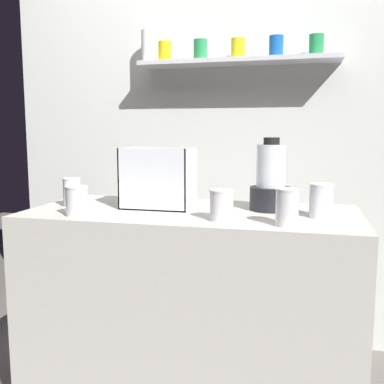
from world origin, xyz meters
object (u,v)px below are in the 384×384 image
(juice_cup_pomegranate_far_left, at_px, (72,194))
(juice_cup_carrot_right, at_px, (287,209))
(juice_cup_carrot_left, at_px, (77,202))
(juice_cup_mango_far_right, at_px, (321,203))
(blender_pitcher, at_px, (271,182))
(juice_cup_orange_middle, at_px, (222,207))
(carrot_display_bin, at_px, (157,188))

(juice_cup_pomegranate_far_left, relative_size, juice_cup_carrot_right, 0.95)
(juice_cup_carrot_left, xyz_separation_m, juice_cup_mango_far_right, (0.95, 0.20, 0.00))
(juice_cup_carrot_right, height_order, juice_cup_mango_far_right, juice_cup_carrot_right)
(juice_cup_carrot_left, bearing_deg, blender_pitcher, 23.34)
(juice_cup_carrot_left, relative_size, juice_cup_orange_middle, 1.01)
(juice_cup_carrot_right, bearing_deg, carrot_display_bin, 154.93)
(juice_cup_pomegranate_far_left, xyz_separation_m, juice_cup_carrot_right, (0.95, -0.19, 0.00))
(juice_cup_carrot_right, bearing_deg, juice_cup_orange_middle, 170.46)
(juice_cup_pomegranate_far_left, height_order, juice_cup_carrot_left, juice_cup_pomegranate_far_left)
(juice_cup_carrot_left, relative_size, juice_cup_mango_far_right, 0.89)
(blender_pitcher, distance_m, juice_cup_orange_middle, 0.32)
(juice_cup_orange_middle, bearing_deg, juice_cup_carrot_right, -9.54)
(juice_cup_carrot_left, bearing_deg, juice_cup_orange_middle, 4.61)
(juice_cup_orange_middle, height_order, juice_cup_mango_far_right, juice_cup_mango_far_right)
(blender_pitcher, height_order, juice_cup_mango_far_right, blender_pitcher)
(blender_pitcher, bearing_deg, carrot_display_bin, -174.93)
(juice_cup_carrot_left, distance_m, juice_cup_orange_middle, 0.58)
(juice_cup_mango_far_right, bearing_deg, carrot_display_bin, 173.61)
(juice_cup_pomegranate_far_left, bearing_deg, carrot_display_bin, 11.90)
(blender_pitcher, relative_size, juice_cup_carrot_left, 2.60)
(juice_cup_carrot_right, bearing_deg, blender_pitcher, 104.61)
(juice_cup_mango_far_right, bearing_deg, juice_cup_orange_middle, -157.71)
(carrot_display_bin, height_order, juice_cup_carrot_left, carrot_display_bin)
(blender_pitcher, bearing_deg, juice_cup_carrot_left, -156.66)
(blender_pitcher, height_order, juice_cup_orange_middle, blender_pitcher)
(juice_cup_orange_middle, height_order, juice_cup_carrot_right, juice_cup_carrot_right)
(carrot_display_bin, distance_m, juice_cup_carrot_right, 0.64)
(juice_cup_carrot_left, distance_m, juice_cup_mango_far_right, 0.97)
(juice_cup_pomegranate_far_left, distance_m, juice_cup_carrot_left, 0.24)
(juice_cup_carrot_right, relative_size, juice_cup_mango_far_right, 1.01)
(juice_cup_mango_far_right, bearing_deg, juice_cup_carrot_right, -122.81)
(juice_cup_carrot_left, relative_size, juice_cup_carrot_right, 0.89)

